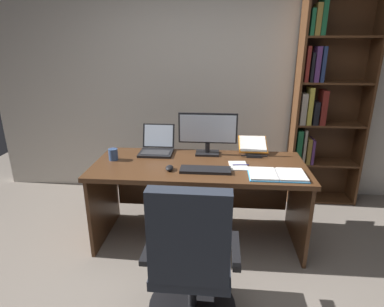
{
  "coord_description": "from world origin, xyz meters",
  "views": [
    {
      "loc": [
        0.1,
        -1.64,
        1.76
      ],
      "look_at": [
        -0.11,
        0.91,
        0.87
      ],
      "focal_mm": 29.72,
      "sensor_mm": 36.0,
      "label": 1
    }
  ],
  "objects_px": {
    "monitor": "(208,133)",
    "office_chair": "(191,267)",
    "desk": "(200,181)",
    "notepad": "(238,166)",
    "open_binder": "(277,175)",
    "reading_stand_with_book": "(253,146)",
    "computer_mouse": "(169,168)",
    "bookshelf": "(322,105)",
    "coffee_mug": "(113,154)",
    "keyboard": "(205,170)",
    "laptop": "(157,147)",
    "pen": "(241,165)"
  },
  "relations": [
    {
      "from": "office_chair",
      "to": "desk",
      "type": "bearing_deg",
      "value": 91.2
    },
    {
      "from": "laptop",
      "to": "reading_stand_with_book",
      "type": "xyz_separation_m",
      "value": [
        0.92,
        0.06,
        0.02
      ]
    },
    {
      "from": "notepad",
      "to": "laptop",
      "type": "bearing_deg",
      "value": 158.06
    },
    {
      "from": "notepad",
      "to": "open_binder",
      "type": "bearing_deg",
      "value": -32.42
    },
    {
      "from": "office_chair",
      "to": "laptop",
      "type": "relative_size",
      "value": 3.07
    },
    {
      "from": "open_binder",
      "to": "notepad",
      "type": "bearing_deg",
      "value": 147.44
    },
    {
      "from": "office_chair",
      "to": "reading_stand_with_book",
      "type": "xyz_separation_m",
      "value": [
        0.49,
        1.3,
        0.4
      ]
    },
    {
      "from": "pen",
      "to": "laptop",
      "type": "bearing_deg",
      "value": 158.57
    },
    {
      "from": "laptop",
      "to": "keyboard",
      "type": "xyz_separation_m",
      "value": [
        0.49,
        -0.45,
        -0.04
      ]
    },
    {
      "from": "laptop",
      "to": "notepad",
      "type": "xyz_separation_m",
      "value": [
        0.77,
        -0.31,
        -0.05
      ]
    },
    {
      "from": "office_chair",
      "to": "keyboard",
      "type": "distance_m",
      "value": 0.86
    },
    {
      "from": "computer_mouse",
      "to": "coffee_mug",
      "type": "bearing_deg",
      "value": 159.32
    },
    {
      "from": "bookshelf",
      "to": "notepad",
      "type": "height_order",
      "value": "bookshelf"
    },
    {
      "from": "desk",
      "to": "computer_mouse",
      "type": "bearing_deg",
      "value": -133.62
    },
    {
      "from": "pen",
      "to": "coffee_mug",
      "type": "bearing_deg",
      "value": 176.63
    },
    {
      "from": "office_chair",
      "to": "notepad",
      "type": "bearing_deg",
      "value": 70.95
    },
    {
      "from": "laptop",
      "to": "keyboard",
      "type": "bearing_deg",
      "value": -42.41
    },
    {
      "from": "desk",
      "to": "open_binder",
      "type": "bearing_deg",
      "value": -25.25
    },
    {
      "from": "notepad",
      "to": "monitor",
      "type": "bearing_deg",
      "value": 132.89
    },
    {
      "from": "laptop",
      "to": "notepad",
      "type": "relative_size",
      "value": 1.57
    },
    {
      "from": "bookshelf",
      "to": "monitor",
      "type": "bearing_deg",
      "value": -151.26
    },
    {
      "from": "monitor",
      "to": "office_chair",
      "type": "bearing_deg",
      "value": -92.47
    },
    {
      "from": "desk",
      "to": "reading_stand_with_book",
      "type": "bearing_deg",
      "value": 27.7
    },
    {
      "from": "office_chair",
      "to": "open_binder",
      "type": "height_order",
      "value": "office_chair"
    },
    {
      "from": "office_chair",
      "to": "computer_mouse",
      "type": "distance_m",
      "value": 0.89
    },
    {
      "from": "open_binder",
      "to": "pen",
      "type": "relative_size",
      "value": 3.25
    },
    {
      "from": "coffee_mug",
      "to": "notepad",
      "type": "bearing_deg",
      "value": -3.43
    },
    {
      "from": "bookshelf",
      "to": "laptop",
      "type": "distance_m",
      "value": 1.85
    },
    {
      "from": "desk",
      "to": "reading_stand_with_book",
      "type": "distance_m",
      "value": 0.62
    },
    {
      "from": "bookshelf",
      "to": "reading_stand_with_book",
      "type": "bearing_deg",
      "value": -142.75
    },
    {
      "from": "bookshelf",
      "to": "open_binder",
      "type": "xyz_separation_m",
      "value": [
        -0.64,
        -1.15,
        -0.35
      ]
    },
    {
      "from": "notepad",
      "to": "keyboard",
      "type": "bearing_deg",
      "value": -153.66
    },
    {
      "from": "monitor",
      "to": "bookshelf",
      "type": "bearing_deg",
      "value": 28.74
    },
    {
      "from": "monitor",
      "to": "pen",
      "type": "bearing_deg",
      "value": -45.12
    },
    {
      "from": "monitor",
      "to": "reading_stand_with_book",
      "type": "bearing_deg",
      "value": 9.54
    },
    {
      "from": "bookshelf",
      "to": "coffee_mug",
      "type": "relative_size",
      "value": 21.83
    },
    {
      "from": "reading_stand_with_book",
      "to": "notepad",
      "type": "height_order",
      "value": "reading_stand_with_book"
    },
    {
      "from": "computer_mouse",
      "to": "reading_stand_with_book",
      "type": "relative_size",
      "value": 0.35
    },
    {
      "from": "monitor",
      "to": "computer_mouse",
      "type": "bearing_deg",
      "value": -124.43
    },
    {
      "from": "reading_stand_with_book",
      "to": "desk",
      "type": "bearing_deg",
      "value": -152.3
    },
    {
      "from": "monitor",
      "to": "keyboard",
      "type": "xyz_separation_m",
      "value": [
        0.0,
        -0.44,
        -0.19
      ]
    },
    {
      "from": "laptop",
      "to": "open_binder",
      "type": "height_order",
      "value": "laptop"
    },
    {
      "from": "open_binder",
      "to": "coffee_mug",
      "type": "xyz_separation_m",
      "value": [
        -1.42,
        0.26,
        0.04
      ]
    },
    {
      "from": "desk",
      "to": "computer_mouse",
      "type": "height_order",
      "value": "computer_mouse"
    },
    {
      "from": "pen",
      "to": "coffee_mug",
      "type": "relative_size",
      "value": 1.34
    },
    {
      "from": "computer_mouse",
      "to": "monitor",
      "type": "bearing_deg",
      "value": 55.57
    },
    {
      "from": "notepad",
      "to": "coffee_mug",
      "type": "distance_m",
      "value": 1.13
    },
    {
      "from": "bookshelf",
      "to": "notepad",
      "type": "xyz_separation_m",
      "value": [
        -0.94,
        -0.97,
        -0.36
      ]
    },
    {
      "from": "bookshelf",
      "to": "keyboard",
      "type": "relative_size",
      "value": 5.44
    },
    {
      "from": "monitor",
      "to": "coffee_mug",
      "type": "relative_size",
      "value": 5.25
    }
  ]
}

